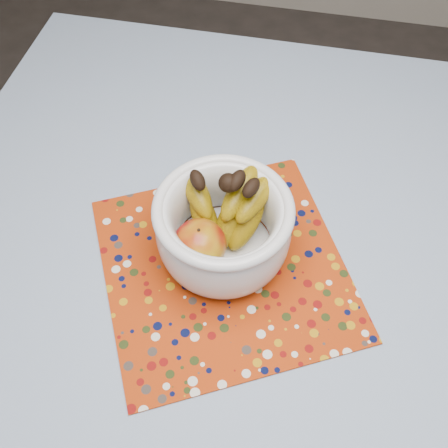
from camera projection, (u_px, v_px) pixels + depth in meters
name	position (u px, v px, depth m)	size (l,w,h in m)	color
table	(270.00, 309.00, 0.94)	(1.20, 1.20, 0.75)	brown
tablecloth	(273.00, 287.00, 0.88)	(1.32, 1.32, 0.01)	slate
placemat	(224.00, 267.00, 0.89)	(0.40, 0.40, 0.00)	#9C2C08
fruit_bowl	(224.00, 222.00, 0.85)	(0.24, 0.23, 0.17)	silver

